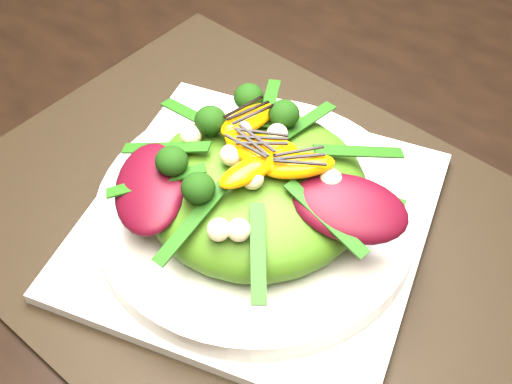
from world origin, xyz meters
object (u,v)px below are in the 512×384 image
Objects in this scene: plate_base at (256,223)px; orange_segment at (254,132)px; salad_bowl at (256,211)px; lettuce_mound at (256,189)px; dining_table at (129,133)px; placemat at (256,228)px.

plate_base is 5.05× the size of orange_segment.
salad_bowl is 1.48× the size of lettuce_mound.
dining_table is 5.67× the size of plate_base.
salad_bowl is at bearing 0.00° from placemat.
dining_table is at bearing 171.84° from lettuce_mound.
lettuce_mound reaches higher than salad_bowl.
salad_bowl is at bearing -8.16° from dining_table.
placemat is 2.87× the size of lettuce_mound.
orange_segment is at bearing 132.01° from lettuce_mound.
plate_base is at bearing -8.16° from dining_table.
salad_bowl is at bearing -90.00° from lettuce_mound.
salad_bowl is at bearing 0.00° from plate_base.
dining_table is 0.21m from lettuce_mound.
dining_table is 5.87× the size of salad_bowl.
dining_table reaches higher than placemat.
plate_base is at bearing 0.00° from placemat.
lettuce_mound is at bearing 90.00° from salad_bowl.
dining_table is 8.68× the size of lettuce_mound.
salad_bowl reaches higher than plate_base.
salad_bowl is 4.87× the size of orange_segment.
plate_base is 1.04× the size of salad_bowl.
dining_table is 0.20m from placemat.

